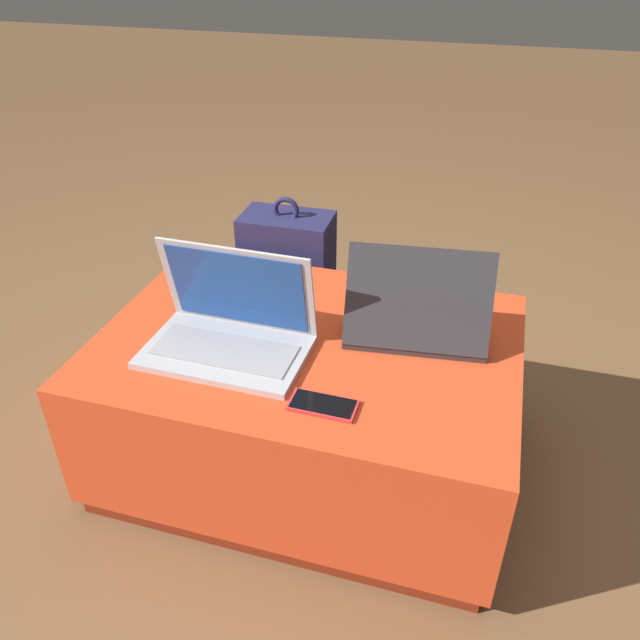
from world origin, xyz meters
The scene contains 6 objects.
ground_plane centered at (0.00, 0.00, 0.00)m, with size 14.00×14.00×0.00m, color brown.
ottoman centered at (0.00, 0.00, 0.20)m, with size 1.02×0.72×0.40m.
laptop_near centered at (-0.17, -0.09, 0.46)m, with size 0.38×0.24×0.25m.
laptop_far centered at (0.25, 0.10, 0.45)m, with size 0.36×0.28×0.24m.
cell_phone centered at (0.11, -0.23, 0.41)m, with size 0.15×0.07×0.01m.
backpack centered at (-0.23, 0.52, 0.24)m, with size 0.29×0.22×0.55m.
Camera 1 is at (0.38, -1.20, 1.28)m, focal length 35.00 mm.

